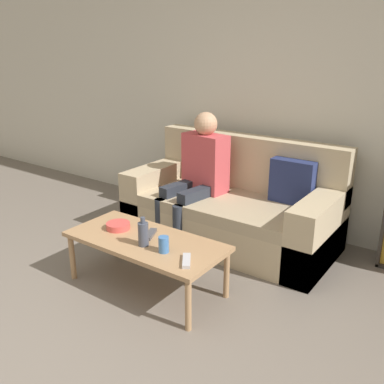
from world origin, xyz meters
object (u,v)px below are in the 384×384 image
(couch, at_px, (233,208))
(coffee_table, at_px, (146,244))
(bottle, at_px, (143,234))
(snack_bowl, at_px, (118,226))
(cup_near, at_px, (164,244))
(person_adult, at_px, (200,167))
(tv_remote_0, at_px, (186,261))
(tv_remote_1, at_px, (150,234))

(couch, xyz_separation_m, coffee_table, (-0.09, -1.05, 0.05))
(coffee_table, height_order, bottle, bottle)
(snack_bowl, bearing_deg, cup_near, -10.63)
(person_adult, bearing_deg, tv_remote_0, -50.74)
(person_adult, xyz_separation_m, cup_near, (0.44, -1.04, -0.20))
(couch, height_order, tv_remote_1, couch)
(tv_remote_1, height_order, bottle, bottle)
(coffee_table, distance_m, snack_bowl, 0.28)
(bottle, bearing_deg, snack_bowl, 163.78)
(cup_near, distance_m, snack_bowl, 0.51)
(couch, xyz_separation_m, tv_remote_1, (-0.09, -0.98, 0.10))
(cup_near, bearing_deg, tv_remote_1, 149.44)
(tv_remote_0, bearing_deg, coffee_table, 131.77)
(coffee_table, height_order, snack_bowl, snack_bowl)
(coffee_table, relative_size, cup_near, 10.59)
(coffee_table, relative_size, tv_remote_1, 6.45)
(tv_remote_1, bearing_deg, couch, 60.75)
(person_adult, xyz_separation_m, bottle, (0.27, -1.04, -0.17))
(person_adult, relative_size, cup_near, 10.36)
(couch, bearing_deg, cup_near, -82.88)
(coffee_table, xyz_separation_m, bottle, (0.06, -0.08, 0.12))
(coffee_table, bearing_deg, tv_remote_0, -13.60)
(tv_remote_1, distance_m, bottle, 0.17)
(tv_remote_0, bearing_deg, couch, 71.90)
(couch, bearing_deg, tv_remote_1, -95.46)
(snack_bowl, bearing_deg, couch, 70.58)
(tv_remote_0, bearing_deg, tv_remote_1, 124.53)
(coffee_table, distance_m, tv_remote_0, 0.44)
(couch, xyz_separation_m, snack_bowl, (-0.36, -1.03, 0.11))
(person_adult, xyz_separation_m, tv_remote_1, (0.20, -0.90, -0.25))
(person_adult, xyz_separation_m, tv_remote_0, (0.64, -1.07, -0.25))
(tv_remote_0, xyz_separation_m, bottle, (-0.37, 0.03, 0.07))
(cup_near, relative_size, tv_remote_0, 0.64)
(tv_remote_0, bearing_deg, bottle, 141.50)
(tv_remote_1, bearing_deg, tv_remote_0, -44.63)
(snack_bowl, bearing_deg, bottle, -16.22)
(cup_near, height_order, bottle, bottle)
(cup_near, xyz_separation_m, bottle, (-0.17, -0.00, 0.03))
(cup_near, xyz_separation_m, tv_remote_0, (0.20, -0.03, -0.04))
(person_adult, relative_size, bottle, 5.49)
(bottle, bearing_deg, tv_remote_1, 114.41)
(tv_remote_1, bearing_deg, cup_near, -54.35)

